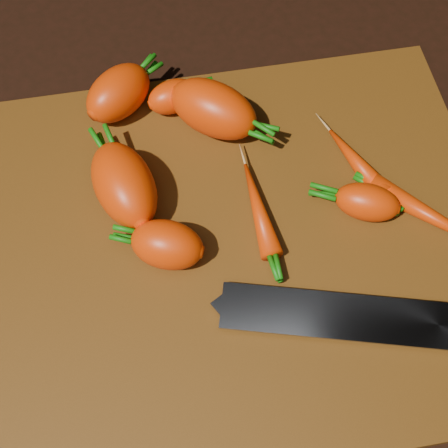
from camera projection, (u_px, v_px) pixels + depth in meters
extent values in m
cube|color=black|center=(226.00, 251.00, 0.58)|extent=(2.00, 2.00, 0.01)
cube|color=brown|center=(226.00, 246.00, 0.57)|extent=(0.50, 0.40, 0.01)
ellipsoid|color=#EA3501|center=(118.00, 93.00, 0.62)|extent=(0.09, 0.09, 0.05)
ellipsoid|color=#EA3501|center=(167.00, 245.00, 0.54)|extent=(0.08, 0.07, 0.04)
ellipsoid|color=#EA3501|center=(213.00, 109.00, 0.61)|extent=(0.10, 0.10, 0.05)
ellipsoid|color=#EA3501|center=(124.00, 185.00, 0.56)|extent=(0.08, 0.10, 0.05)
ellipsoid|color=#EA3501|center=(173.00, 97.00, 0.62)|extent=(0.06, 0.05, 0.03)
ellipsoid|color=#EA3501|center=(367.00, 202.00, 0.57)|extent=(0.07, 0.06, 0.03)
ellipsoid|color=#EA3501|center=(258.00, 208.00, 0.57)|extent=(0.03, 0.10, 0.02)
ellipsoid|color=#EA3501|center=(433.00, 217.00, 0.57)|extent=(0.11, 0.10, 0.02)
ellipsoid|color=#EA3501|center=(356.00, 162.00, 0.59)|extent=(0.05, 0.09, 0.02)
cube|color=gray|center=(221.00, 305.00, 0.53)|extent=(0.23, 0.10, 0.00)
cube|color=gray|center=(365.00, 318.00, 0.52)|extent=(0.02, 0.04, 0.02)
cylinder|color=#B2B2B7|center=(431.00, 321.00, 0.51)|extent=(0.01, 0.01, 0.00)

